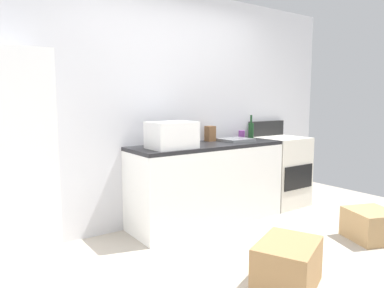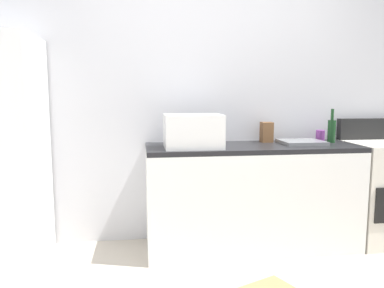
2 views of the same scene
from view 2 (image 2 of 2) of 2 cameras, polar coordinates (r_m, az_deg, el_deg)
wall_back at (r=3.50m, az=2.81°, el=7.01°), size 5.00×0.10×2.60m
kitchen_counter at (r=3.35m, az=8.92°, el=-7.81°), size 1.80×0.60×0.90m
stove_oven at (r=3.88m, az=26.56°, el=-6.19°), size 0.60×0.61×1.10m
microwave at (r=3.05m, az=0.16°, el=1.94°), size 0.46×0.34×0.27m
sink_basin at (r=3.43m, az=16.14°, el=0.27°), size 0.36×0.32×0.03m
wine_bottle at (r=3.61m, az=20.25°, el=1.95°), size 0.07×0.07×0.30m
coffee_mug at (r=3.70m, az=18.72°, el=1.22°), size 0.08×0.08×0.10m
knife_block at (r=3.48m, az=11.14°, el=1.76°), size 0.10×0.10×0.18m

